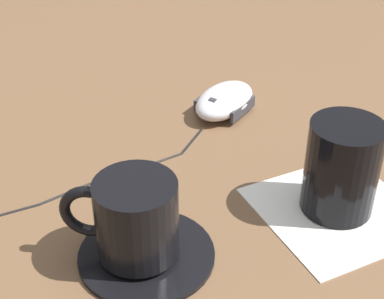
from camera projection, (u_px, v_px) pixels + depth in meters
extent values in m
plane|color=brown|center=(247.00, 192.00, 0.62)|extent=(3.00, 3.00, 0.00)
cylinder|color=black|center=(146.00, 253.00, 0.54)|extent=(0.13, 0.13, 0.01)
cylinder|color=black|center=(137.00, 218.00, 0.52)|extent=(0.07, 0.07, 0.07)
torus|color=black|center=(89.00, 212.00, 0.52)|extent=(0.04, 0.05, 0.05)
ellipsoid|color=silver|center=(225.00, 100.00, 0.75)|extent=(0.09, 0.12, 0.03)
cylinder|color=#38383D|center=(213.00, 103.00, 0.73)|extent=(0.01, 0.01, 0.01)
cube|color=#38383D|center=(243.00, 109.00, 0.74)|extent=(0.02, 0.05, 0.02)
cube|color=#38383D|center=(207.00, 98.00, 0.77)|extent=(0.02, 0.05, 0.02)
cylinder|color=black|center=(192.00, 141.00, 0.70)|extent=(0.03, 0.05, 0.00)
cylinder|color=black|center=(160.00, 160.00, 0.67)|extent=(0.01, 0.06, 0.00)
cylinder|color=black|center=(113.00, 176.00, 0.64)|extent=(0.01, 0.06, 0.00)
cylinder|color=black|center=(64.00, 193.00, 0.62)|extent=(0.01, 0.06, 0.00)
cylinder|color=black|center=(11.00, 211.00, 0.59)|extent=(0.01, 0.06, 0.00)
sphere|color=black|center=(201.00, 129.00, 0.72)|extent=(0.00, 0.00, 0.00)
sphere|color=black|center=(181.00, 153.00, 0.68)|extent=(0.00, 0.00, 0.00)
sphere|color=black|center=(137.00, 168.00, 0.65)|extent=(0.00, 0.00, 0.00)
sphere|color=black|center=(89.00, 183.00, 0.63)|extent=(0.00, 0.00, 0.00)
sphere|color=black|center=(39.00, 204.00, 0.60)|extent=(0.00, 0.00, 0.00)
cube|color=silver|center=(337.00, 210.00, 0.59)|extent=(0.17, 0.17, 0.00)
cylinder|color=black|center=(342.00, 168.00, 0.57)|extent=(0.07, 0.07, 0.10)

